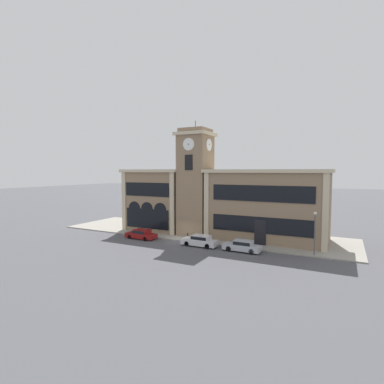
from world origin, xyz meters
The scene contains 10 objects.
ground_plane centered at (0.00, 0.00, 0.00)m, with size 300.00×300.00×0.00m, color #4C4C51.
sidewalk_kerb centered at (0.00, 6.02, 0.07)m, with size 44.83×12.04×0.15m.
clock_tower centered at (0.00, 4.62, 8.01)m, with size 5.01×5.01×17.14m.
town_hall_left_wing centered at (-7.34, 6.22, 5.00)m, with size 10.47×8.27×9.95m.
town_hall_right_wing centered at (10.43, 6.23, 4.98)m, with size 16.66×8.27×9.91m.
parked_car_near centered at (-5.75, -1.19, 0.70)m, with size 4.56×1.96×1.35m.
parked_car_mid centered at (3.58, -1.19, 0.75)m, with size 4.78×1.92×1.44m.
parked_car_far centered at (9.22, -1.19, 0.72)m, with size 4.58×1.83×1.38m.
street_lamp centered at (17.10, 0.63, 3.47)m, with size 0.36×0.36×4.95m.
bollard centered at (0.93, 0.37, 0.67)m, with size 0.18×0.18×1.06m.
Camera 1 is at (19.95, -35.53, 9.67)m, focal length 28.00 mm.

